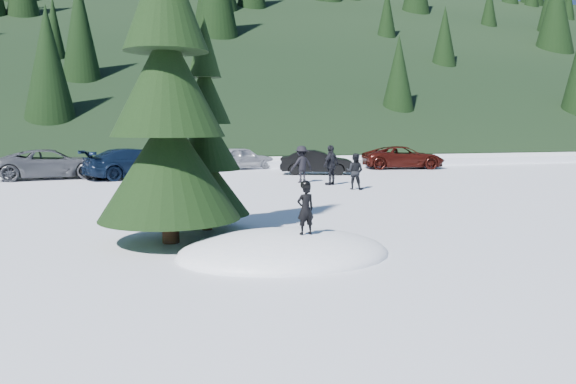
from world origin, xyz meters
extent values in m
plane|color=white|center=(0.00, 0.00, 0.00)|extent=(200.00, 200.00, 0.00)
ellipsoid|color=white|center=(0.00, 0.00, 0.00)|extent=(4.48, 3.52, 0.96)
cylinder|color=black|center=(-2.20, 1.80, 0.70)|extent=(0.38, 0.38, 1.40)
cone|color=black|center=(-2.20, 1.80, 1.79)|extent=(3.20, 3.20, 2.46)
cone|color=black|center=(-2.20, 1.80, 3.65)|extent=(2.54, 2.54, 2.46)
cylinder|color=black|center=(-1.20, 3.20, 0.50)|extent=(0.26, 0.26, 1.00)
cone|color=black|center=(-1.20, 3.20, 1.16)|extent=(2.20, 2.20, 1.52)
cone|color=black|center=(-1.20, 3.20, 2.31)|extent=(1.75, 1.75, 1.52)
cone|color=black|center=(-1.20, 3.20, 3.46)|extent=(1.29, 1.29, 1.52)
cone|color=black|center=(-1.20, 3.20, 4.61)|extent=(0.84, 0.84, 1.52)
imported|color=black|center=(0.36, -0.34, 0.99)|extent=(0.41, 0.31, 1.02)
imported|color=black|center=(5.85, 10.56, 0.75)|extent=(0.93, 0.90, 1.50)
imported|color=black|center=(5.47, 12.46, 0.89)|extent=(1.10, 0.96, 1.78)
imported|color=black|center=(4.48, 13.74, 0.86)|extent=(1.23, 0.89, 1.71)
imported|color=#4D5055|center=(-6.96, 18.94, 0.73)|extent=(5.58, 3.18, 1.47)
imported|color=black|center=(-2.90, 17.97, 0.75)|extent=(5.58, 3.84, 1.50)
imported|color=#9B9DA4|center=(3.22, 22.16, 0.68)|extent=(4.30, 2.84, 1.36)
imported|color=black|center=(6.54, 17.71, 0.65)|extent=(4.19, 2.52, 1.30)
imported|color=#330D09|center=(12.89, 20.16, 0.69)|extent=(5.26, 3.13, 1.37)
camera|label=1|loc=(-2.93, -11.06, 2.69)|focal=35.00mm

